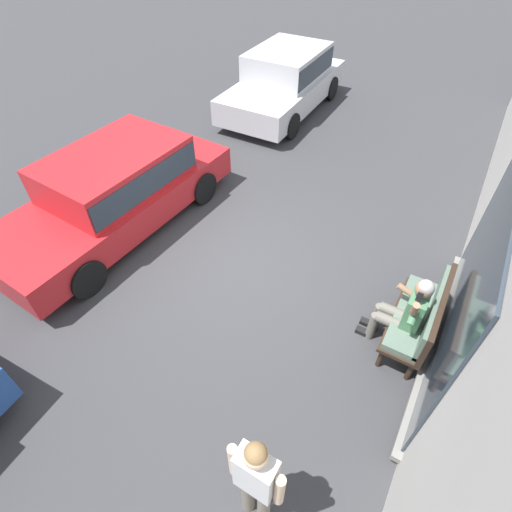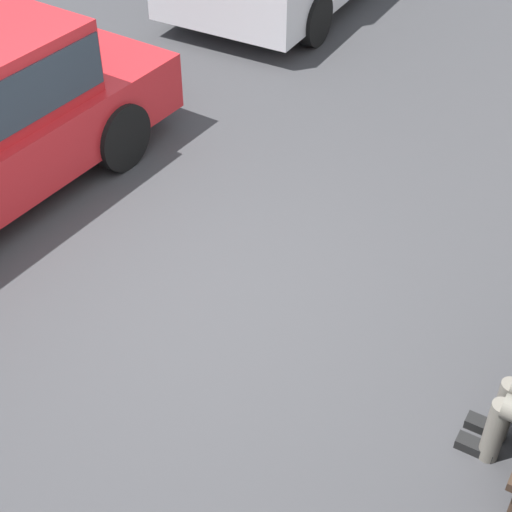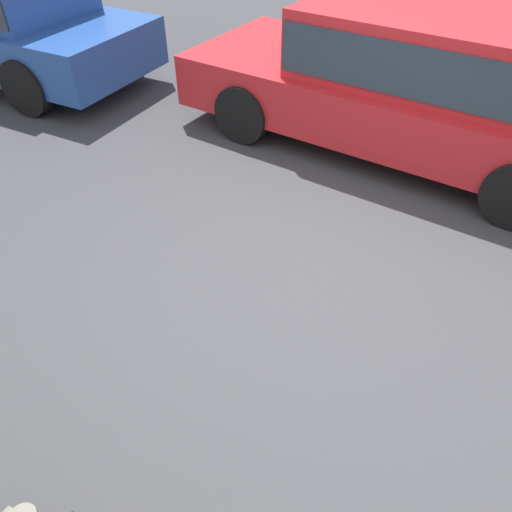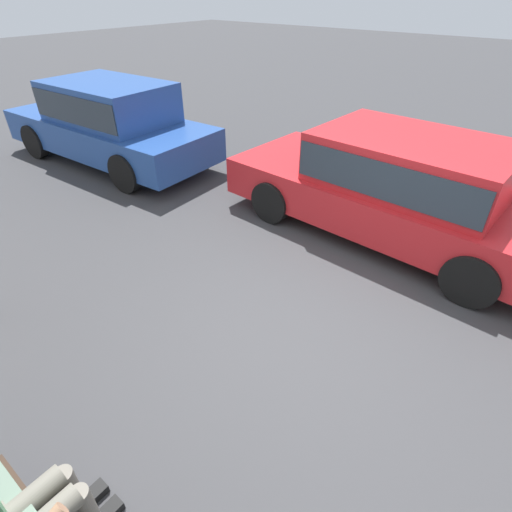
# 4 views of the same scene
# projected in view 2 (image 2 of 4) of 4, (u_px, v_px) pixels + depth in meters

# --- Properties ---
(ground_plane) EXTENTS (60.00, 60.00, 0.00)m
(ground_plane) POSITION_uv_depth(u_px,v_px,m) (192.00, 299.00, 5.90)
(ground_plane) COLOR #38383A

